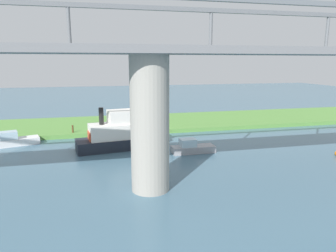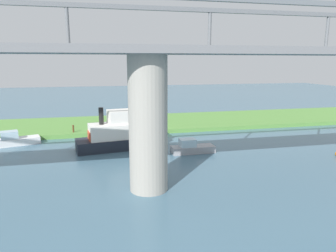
{
  "view_description": "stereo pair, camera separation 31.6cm",
  "coord_description": "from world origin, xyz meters",
  "px_view_note": "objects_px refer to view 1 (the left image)",
  "views": [
    {
      "loc": [
        5.85,
        36.37,
        8.65
      ],
      "look_at": [
        -1.63,
        5.0,
        2.0
      ],
      "focal_mm": 33.29,
      "sensor_mm": 36.0,
      "label": 1
    },
    {
      "loc": [
        5.55,
        36.44,
        8.65
      ],
      "look_at": [
        -1.63,
        5.0,
        2.0
      ],
      "focal_mm": 33.29,
      "sensor_mm": 36.0,
      "label": 2
    }
  ],
  "objects_px": {
    "mooring_post": "(73,129)",
    "houseboat_blue": "(122,133)",
    "person_on_bank": "(149,121)",
    "skiff_small": "(192,148)",
    "riverboat_paddlewheel": "(14,140)",
    "bridge_pylon": "(150,125)"
  },
  "relations": [
    {
      "from": "mooring_post",
      "to": "houseboat_blue",
      "type": "distance_m",
      "value": 8.25
    },
    {
      "from": "mooring_post",
      "to": "riverboat_paddlewheel",
      "type": "height_order",
      "value": "riverboat_paddlewheel"
    },
    {
      "from": "person_on_bank",
      "to": "mooring_post",
      "type": "bearing_deg",
      "value": 9.03
    },
    {
      "from": "bridge_pylon",
      "to": "person_on_bank",
      "type": "height_order",
      "value": "bridge_pylon"
    },
    {
      "from": "person_on_bank",
      "to": "houseboat_blue",
      "type": "xyz_separation_m",
      "value": [
        4.16,
        7.88,
        0.39
      ]
    },
    {
      "from": "person_on_bank",
      "to": "houseboat_blue",
      "type": "bearing_deg",
      "value": 62.14
    },
    {
      "from": "houseboat_blue",
      "to": "riverboat_paddlewheel",
      "type": "distance_m",
      "value": 11.67
    },
    {
      "from": "person_on_bank",
      "to": "mooring_post",
      "type": "distance_m",
      "value": 9.46
    },
    {
      "from": "houseboat_blue",
      "to": "riverboat_paddlewheel",
      "type": "relative_size",
      "value": 1.78
    },
    {
      "from": "mooring_post",
      "to": "houseboat_blue",
      "type": "bearing_deg",
      "value": 128.95
    },
    {
      "from": "skiff_small",
      "to": "person_on_bank",
      "type": "bearing_deg",
      "value": -78.29
    },
    {
      "from": "bridge_pylon",
      "to": "houseboat_blue",
      "type": "height_order",
      "value": "bridge_pylon"
    },
    {
      "from": "houseboat_blue",
      "to": "skiff_small",
      "type": "distance_m",
      "value": 7.27
    },
    {
      "from": "bridge_pylon",
      "to": "person_on_bank",
      "type": "relative_size",
      "value": 6.58
    },
    {
      "from": "bridge_pylon",
      "to": "skiff_small",
      "type": "relative_size",
      "value": 2.17
    },
    {
      "from": "person_on_bank",
      "to": "mooring_post",
      "type": "height_order",
      "value": "person_on_bank"
    },
    {
      "from": "bridge_pylon",
      "to": "riverboat_paddlewheel",
      "type": "distance_m",
      "value": 19.44
    },
    {
      "from": "bridge_pylon",
      "to": "houseboat_blue",
      "type": "relative_size",
      "value": 1.05
    },
    {
      "from": "riverboat_paddlewheel",
      "to": "person_on_bank",
      "type": "bearing_deg",
      "value": -164.86
    },
    {
      "from": "skiff_small",
      "to": "riverboat_paddlewheel",
      "type": "bearing_deg",
      "value": -21.72
    },
    {
      "from": "skiff_small",
      "to": "riverboat_paddlewheel",
      "type": "relative_size",
      "value": 0.86
    },
    {
      "from": "riverboat_paddlewheel",
      "to": "bridge_pylon",
      "type": "bearing_deg",
      "value": 128.92
    }
  ]
}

